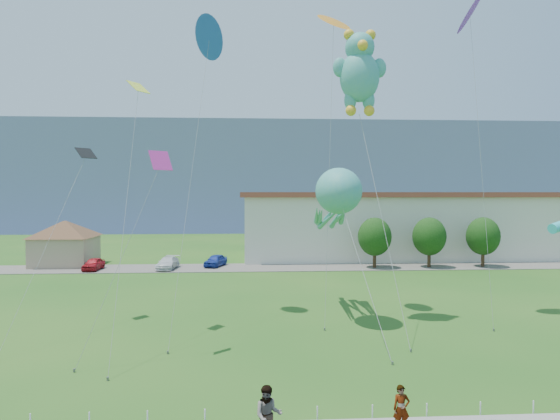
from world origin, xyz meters
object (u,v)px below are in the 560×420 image
object	(u,v)px
parked_car_white	(168,263)
parked_car_blue	(216,260)
warehouse	(477,224)
teddy_bear_kite	(360,70)
pedestrian_left	(401,409)
pedestrian_right	(268,415)
parked_car_red	(94,264)
pavilion	(65,238)
octopus_kite	(336,201)

from	to	relation	value
parked_car_white	parked_car_blue	bearing A→B (deg)	23.87
warehouse	teddy_bear_kite	xyz separation A→B (m)	(-22.42, -31.20, 11.77)
pedestrian_left	parked_car_white	xyz separation A→B (m)	(-13.78, 36.95, -0.20)
pedestrian_left	parked_car_blue	size ratio (longest dim) A/B	0.41
pedestrian_right	parked_car_red	xyz separation A→B (m)	(-16.91, 37.25, -0.35)
pavilion	pedestrian_left	xyz separation A→B (m)	(25.67, -40.54, -2.14)
pedestrian_left	octopus_kite	xyz separation A→B (m)	(0.40, 15.29, 6.74)
pavilion	pedestrian_left	distance (m)	48.03
parked_car_red	teddy_bear_kite	xyz separation A→B (m)	(23.32, -21.35, 15.21)
warehouse	parked_car_red	xyz separation A→B (m)	(-45.74, -9.85, -3.43)
teddy_bear_kite	warehouse	bearing A→B (deg)	54.30
parked_car_red	octopus_kite	size ratio (longest dim) A/B	0.27
parked_car_blue	pedestrian_left	bearing A→B (deg)	-57.47
pedestrian_left	pedestrian_right	distance (m)	4.54
warehouse	parked_car_white	xyz separation A→B (m)	(-38.11, -9.59, -3.44)
warehouse	pedestrian_left	xyz separation A→B (m)	(-24.33, -46.54, -3.24)
pedestrian_right	parked_car_red	distance (m)	40.91
parked_car_red	teddy_bear_kite	distance (m)	35.08
pedestrian_right	parked_car_red	world-z (taller)	pedestrian_right
pedestrian_left	teddy_bear_kite	world-z (taller)	teddy_bear_kite
octopus_kite	parked_car_blue	bearing A→B (deg)	111.70
warehouse	parked_car_blue	xyz separation A→B (m)	(-33.17, -8.02, -3.42)
warehouse	pavilion	bearing A→B (deg)	-173.16
parked_car_red	octopus_kite	bearing A→B (deg)	-41.56
teddy_bear_kite	octopus_kite	bearing A→B (deg)	-178.28
warehouse	pedestrian_right	xyz separation A→B (m)	(-28.83, -47.11, -3.08)
parked_car_red	parked_car_blue	world-z (taller)	parked_car_blue
pedestrian_left	pedestrian_right	world-z (taller)	pedestrian_right
warehouse	teddy_bear_kite	bearing A→B (deg)	-125.70
octopus_kite	teddy_bear_kite	world-z (taller)	teddy_bear_kite
pedestrian_left	teddy_bear_kite	xyz separation A→B (m)	(1.91, 15.34, 15.01)
pavilion	octopus_kite	bearing A→B (deg)	-44.08
pedestrian_left	octopus_kite	world-z (taller)	octopus_kite
octopus_kite	teddy_bear_kite	bearing A→B (deg)	1.72
pedestrian_left	teddy_bear_kite	bearing A→B (deg)	84.75
teddy_bear_kite	pedestrian_left	bearing A→B (deg)	-97.09
pedestrian_right	parked_car_white	world-z (taller)	pedestrian_right
pedestrian_right	pedestrian_left	bearing A→B (deg)	7.64
parked_car_white	octopus_kite	world-z (taller)	octopus_kite
parked_car_red	octopus_kite	xyz separation A→B (m)	(21.81, -21.39, 6.94)
pedestrian_right	warehouse	bearing A→B (deg)	58.99
pedestrian_right	teddy_bear_kite	size ratio (longest dim) A/B	0.10
parked_car_red	pavilion	bearing A→B (deg)	140.80
pavilion	parked_car_red	distance (m)	6.20
warehouse	pedestrian_right	bearing A→B (deg)	-121.47
pavilion	parked_car_blue	world-z (taller)	pavilion
pedestrian_left	parked_car_red	distance (m)	42.48
pedestrian_right	parked_car_blue	bearing A→B (deg)	96.80
pedestrian_right	parked_car_blue	world-z (taller)	pedestrian_right
parked_car_red	teddy_bear_kite	bearing A→B (deg)	-39.59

